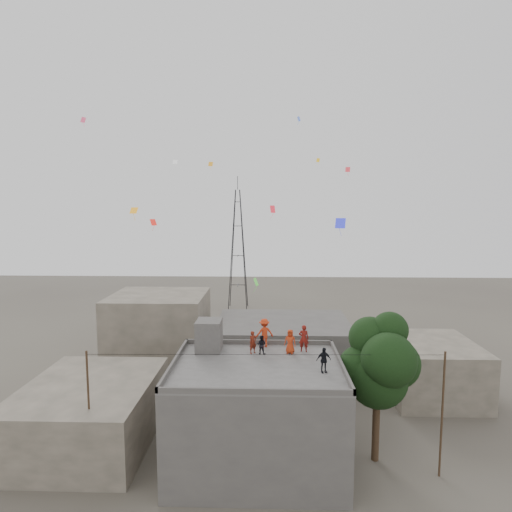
% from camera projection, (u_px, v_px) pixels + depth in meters
% --- Properties ---
extents(ground, '(140.00, 140.00, 0.00)m').
position_uv_depth(ground, '(257.00, 462.00, 25.86)').
color(ground, '#49433C').
rests_on(ground, ground).
extents(main_building, '(10.00, 8.00, 6.10)m').
position_uv_depth(main_building, '(257.00, 415.00, 25.52)').
color(main_building, '#4D4B48').
rests_on(main_building, ground).
extents(parapet, '(10.00, 8.00, 0.30)m').
position_uv_depth(parapet, '(257.00, 363.00, 25.16)').
color(parapet, '#4D4B48').
rests_on(parapet, main_building).
extents(stair_head_box, '(1.60, 1.80, 2.00)m').
position_uv_depth(stair_head_box, '(209.00, 335.00, 27.74)').
color(stair_head_box, '#4D4B48').
rests_on(stair_head_box, main_building).
extents(neighbor_west, '(8.00, 10.00, 4.00)m').
position_uv_depth(neighbor_west, '(90.00, 413.00, 27.95)').
color(neighbor_west, '#5A5447').
rests_on(neighbor_west, ground).
extents(neighbor_north, '(12.00, 9.00, 5.00)m').
position_uv_depth(neighbor_north, '(283.00, 348.00, 39.43)').
color(neighbor_north, '#4D4B48').
rests_on(neighbor_north, ground).
extents(neighbor_northwest, '(9.00, 8.00, 7.00)m').
position_uv_depth(neighbor_northwest, '(159.00, 330.00, 41.66)').
color(neighbor_northwest, '#5A5447').
rests_on(neighbor_northwest, ground).
extents(neighbor_east, '(7.00, 8.00, 4.40)m').
position_uv_depth(neighbor_east, '(430.00, 368.00, 35.13)').
color(neighbor_east, '#5A5447').
rests_on(neighbor_east, ground).
extents(tree, '(4.90, 4.60, 9.10)m').
position_uv_depth(tree, '(380.00, 363.00, 25.55)').
color(tree, black).
rests_on(tree, ground).
extents(utility_line, '(20.12, 0.62, 7.40)m').
position_uv_depth(utility_line, '(265.00, 412.00, 24.18)').
color(utility_line, black).
rests_on(utility_line, ground).
extents(transmission_tower, '(2.97, 2.97, 20.01)m').
position_uv_depth(transmission_tower, '(238.00, 249.00, 64.69)').
color(transmission_tower, black).
rests_on(transmission_tower, ground).
extents(person_red_adult, '(0.70, 0.51, 1.76)m').
position_uv_depth(person_red_adult, '(304.00, 338.00, 27.48)').
color(person_red_adult, maroon).
rests_on(person_red_adult, main_building).
extents(person_orange_child, '(0.86, 0.68, 1.54)m').
position_uv_depth(person_orange_child, '(290.00, 341.00, 27.20)').
color(person_orange_child, '#BB3615').
rests_on(person_orange_child, main_building).
extents(person_dark_child, '(0.70, 0.62, 1.21)m').
position_uv_depth(person_dark_child, '(261.00, 345.00, 27.08)').
color(person_dark_child, black).
rests_on(person_dark_child, main_building).
extents(person_dark_adult, '(0.90, 0.52, 1.44)m').
position_uv_depth(person_dark_adult, '(324.00, 360.00, 24.04)').
color(person_dark_adult, black).
rests_on(person_dark_adult, main_building).
extents(person_orange_adult, '(1.39, 1.05, 1.91)m').
position_uv_depth(person_orange_adult, '(264.00, 333.00, 28.43)').
color(person_orange_adult, red).
rests_on(person_orange_adult, main_building).
extents(person_red_child, '(0.63, 0.58, 1.43)m').
position_uv_depth(person_red_child, '(253.00, 342.00, 27.19)').
color(person_red_child, maroon).
rests_on(person_red_child, main_building).
extents(kites, '(19.33, 17.73, 12.94)m').
position_uv_depth(kites, '(248.00, 196.00, 31.20)').
color(kites, red).
rests_on(kites, ground).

